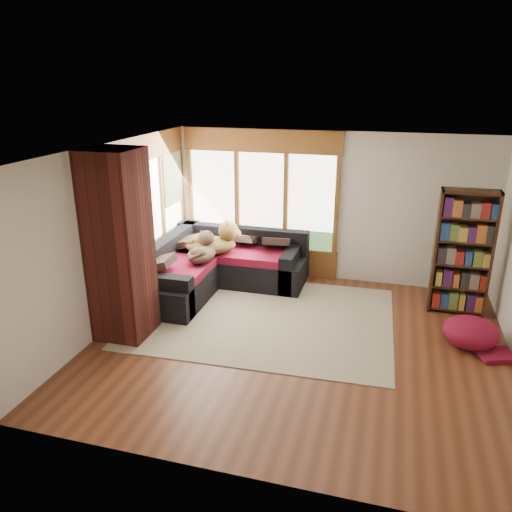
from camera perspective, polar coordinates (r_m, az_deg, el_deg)
The scene contains 16 objects.
floor at distance 6.94m, azimuth 4.85°, elevation -9.96°, with size 5.50×5.50×0.00m, color #552A17.
ceiling at distance 6.08m, azimuth 5.57°, elevation 11.81°, with size 5.50×5.50×0.00m, color white.
wall_back at distance 8.76m, azimuth 8.24°, elevation 5.51°, with size 5.50×0.04×2.60m, color silver.
wall_front at distance 4.18m, azimuth -1.32°, elevation -11.00°, with size 5.50×0.04×2.60m, color silver.
wall_left at distance 7.37m, azimuth -16.34°, elevation 2.13°, with size 0.04×5.00×2.60m, color silver.
windows_back at distance 8.95m, azimuth 0.56°, elevation 6.35°, with size 2.82×0.10×1.90m.
windows_left at distance 8.34m, azimuth -11.95°, elevation 4.90°, with size 0.10×2.62×1.90m.
roller_blind at distance 8.96m, azimuth -9.53°, elevation 8.71°, with size 0.03×0.72×0.90m, color #717B55.
brick_chimney at distance 6.91m, azimuth -15.35°, elevation 1.06°, with size 0.70×0.70×2.60m, color #471914.
sectional_sofa at distance 8.78m, azimuth -5.54°, elevation -1.17°, with size 2.20×2.20×0.80m.
area_rug at distance 7.61m, azimuth 0.90°, elevation -6.97°, with size 3.80×2.90×0.01m, color beige.
bookshelf at distance 8.03m, azimuth 22.53°, elevation 0.30°, with size 0.82×0.27×1.92m.
pouf at distance 7.37m, azimuth 23.35°, elevation -7.91°, with size 0.73×0.73×0.39m, color maroon.
dog_tan at distance 8.47m, azimuth -4.71°, elevation 1.49°, with size 1.00×0.83×0.49m.
dog_brindle at distance 8.20m, azimuth -6.10°, elevation 0.42°, with size 0.44×0.72×0.39m.
throw_pillows at distance 8.64m, azimuth -4.96°, elevation 1.87°, with size 1.98×1.68×0.45m.
Camera 1 is at (1.06, -5.93, 3.45)m, focal length 35.00 mm.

